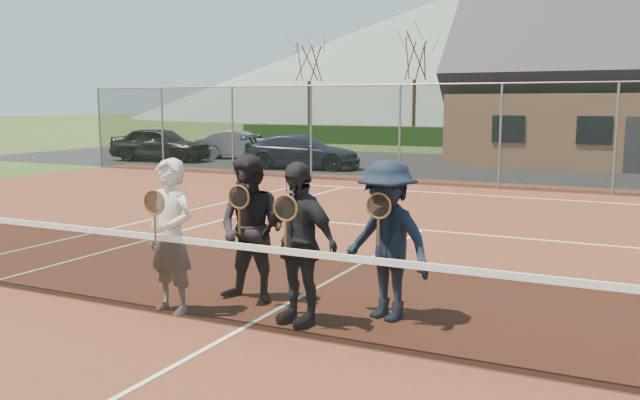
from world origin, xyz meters
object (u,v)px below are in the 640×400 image
object	(u,v)px
tennis_net	(242,282)
player_a	(171,236)
player_d	(387,241)
car_c	(302,152)
player_c	(298,243)
car_b	(241,145)
player_b	(252,229)
car_a	(160,144)

from	to	relation	value
tennis_net	player_a	bearing A→B (deg)	171.60
player_a	player_d	size ratio (longest dim) A/B	1.00
car_c	player_a	size ratio (longest dim) A/B	2.46
tennis_net	player_c	xyz separation A→B (m)	(0.43, 0.45, 0.38)
car_b	tennis_net	bearing A→B (deg)	-167.71
tennis_net	player_a	size ratio (longest dim) A/B	6.49
tennis_net	car_c	bearing A→B (deg)	115.58
car_b	player_d	xyz separation A→B (m)	(13.78, -18.45, 0.29)
player_b	player_d	bearing A→B (deg)	2.55
car_c	player_d	distance (m)	18.02
tennis_net	player_d	size ratio (longest dim) A/B	6.49
car_b	player_d	size ratio (longest dim) A/B	2.11
tennis_net	car_a	bearing A→B (deg)	131.41
car_c	car_a	bearing A→B (deg)	77.78
car_c	player_b	world-z (taller)	player_b
player_b	car_b	bearing A→B (deg)	123.07
car_b	car_a	bearing A→B (deg)	116.66
player_b	player_d	distance (m)	1.73
tennis_net	player_b	world-z (taller)	player_b
player_b	player_d	xyz separation A→B (m)	(1.72, 0.08, -0.00)
car_a	car_c	distance (m)	7.00
car_b	player_a	bearing A→B (deg)	-169.78
car_a	player_b	world-z (taller)	player_b
car_a	car_b	xyz separation A→B (m)	(2.38, 2.56, -0.10)
player_c	player_d	xyz separation A→B (m)	(0.83, 0.57, -0.00)
player_c	player_a	bearing A→B (deg)	-168.94
car_c	tennis_net	world-z (taller)	car_c
tennis_net	player_a	distance (m)	1.15
player_c	player_b	bearing A→B (deg)	151.30
car_a	player_b	bearing A→B (deg)	-145.40
car_b	player_a	xyz separation A→B (m)	(11.45, -19.31, 0.30)
car_a	tennis_net	bearing A→B (deg)	-146.14
car_a	tennis_net	distance (m)	22.53
car_c	player_b	size ratio (longest dim) A/B	2.46
car_c	player_a	bearing A→B (deg)	-166.50
player_d	tennis_net	bearing A→B (deg)	-141.16
player_b	player_c	world-z (taller)	same
car_b	player_d	world-z (taller)	player_d
car_a	player_b	size ratio (longest dim) A/B	2.37
car_a	tennis_net	size ratio (longest dim) A/B	0.37
car_b	car_c	bearing A→B (deg)	-142.95
player_b	player_d	size ratio (longest dim) A/B	1.00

